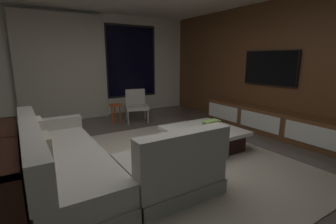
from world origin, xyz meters
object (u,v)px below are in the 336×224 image
object	(u,v)px
book_stack_on_coffee_table	(211,124)
console_table_behind_couch	(0,168)
accent_chair_near_window	(136,104)
coffee_table	(203,138)
side_stool	(116,108)
mounted_tv	(270,68)
media_console	(268,122)
sectional_couch	(91,164)

from	to	relation	value
book_stack_on_coffee_table	console_table_behind_couch	distance (m)	3.10
accent_chair_near_window	coffee_table	bearing A→B (deg)	-86.34
side_stool	mounted_tv	distance (m)	3.58
mounted_tv	media_console	bearing A→B (deg)	-132.44
coffee_table	accent_chair_near_window	world-z (taller)	accent_chair_near_window
accent_chair_near_window	side_stool	size ratio (longest dim) A/B	1.70
coffee_table	accent_chair_near_window	bearing A→B (deg)	93.66
coffee_table	mounted_tv	xyz separation A→B (m)	(1.87, 0.15, 1.16)
media_console	mounted_tv	world-z (taller)	mounted_tv
side_stool	mounted_tv	xyz separation A→B (m)	(2.55, -2.31, 0.98)
book_stack_on_coffee_table	mounted_tv	world-z (taller)	mounted_tv
book_stack_on_coffee_table	mounted_tv	size ratio (longest dim) A/B	0.24
accent_chair_near_window	side_stool	world-z (taller)	accent_chair_near_window
sectional_couch	mounted_tv	world-z (taller)	mounted_tv
coffee_table	side_stool	distance (m)	2.56
console_table_behind_couch	media_console	bearing A→B (deg)	0.81
coffee_table	book_stack_on_coffee_table	xyz separation A→B (m)	(0.19, 0.02, 0.23)
sectional_couch	mounted_tv	size ratio (longest dim) A/B	2.02
sectional_couch	mounted_tv	xyz separation A→B (m)	(3.87, 0.39, 1.06)
sectional_couch	accent_chair_near_window	world-z (taller)	sectional_couch
accent_chair_near_window	mounted_tv	distance (m)	3.18
side_stool	coffee_table	bearing A→B (deg)	-74.58
media_console	mounted_tv	bearing A→B (deg)	47.56
accent_chair_near_window	side_stool	bearing A→B (deg)	175.39
book_stack_on_coffee_table	media_console	distance (m)	1.51
sectional_couch	side_stool	bearing A→B (deg)	64.01
accent_chair_near_window	side_stool	xyz separation A→B (m)	(-0.52, 0.04, -0.06)
book_stack_on_coffee_table	sectional_couch	bearing A→B (deg)	-173.19
accent_chair_near_window	mounted_tv	world-z (taller)	mounted_tv
console_table_behind_couch	book_stack_on_coffee_table	bearing A→B (deg)	2.47
sectional_couch	console_table_behind_couch	xyz separation A→B (m)	(-0.91, 0.13, 0.12)
sectional_couch	side_stool	distance (m)	3.01
media_console	sectional_couch	bearing A→B (deg)	-177.01
book_stack_on_coffee_table	console_table_behind_couch	bearing A→B (deg)	-177.53
accent_chair_near_window	console_table_behind_couch	xyz separation A→B (m)	(-2.75, -2.53, -0.02)
side_stool	sectional_couch	bearing A→B (deg)	-115.99
coffee_table	side_stool	xyz separation A→B (m)	(-0.68, 2.46, 0.19)
coffee_table	side_stool	bearing A→B (deg)	105.42
book_stack_on_coffee_table	accent_chair_near_window	distance (m)	2.42
sectional_couch	accent_chair_near_window	xyz separation A→B (m)	(1.84, 2.66, 0.14)
accent_chair_near_window	media_console	bearing A→B (deg)	-53.18
side_stool	console_table_behind_couch	world-z (taller)	console_table_behind_couch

